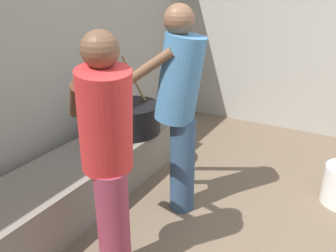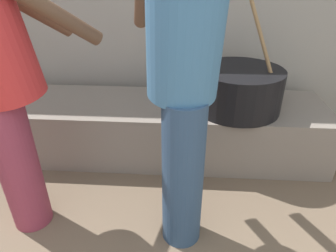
{
  "view_description": "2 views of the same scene",
  "coord_description": "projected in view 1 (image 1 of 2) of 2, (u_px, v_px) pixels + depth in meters",
  "views": [
    {
      "loc": [
        -1.77,
        0.2,
        1.75
      ],
      "look_at": [
        0.57,
        1.52,
        0.65
      ],
      "focal_mm": 37.6,
      "sensor_mm": 36.0,
      "label": 1
    },
    {
      "loc": [
        0.45,
        0.2,
        1.28
      ],
      "look_at": [
        0.38,
        1.29,
        0.68
      ],
      "focal_mm": 31.61,
      "sensor_mm": 36.0,
      "label": 2
    }
  ],
  "objects": [
    {
      "name": "block_enclosure_rear",
      "position": [
        8.0,
        55.0,
        2.73
      ],
      "size": [
        5.72,
        0.2,
        2.46
      ],
      "primitive_type": "cube",
      "color": "#9E998E",
      "rests_on": "ground_plane"
    },
    {
      "name": "hearth_ledge",
      "position": [
        93.0,
        172.0,
        3.1
      ],
      "size": [
        2.34,
        0.6,
        0.41
      ],
      "primitive_type": "cube",
      "color": "slate",
      "rests_on": "ground_plane"
    },
    {
      "name": "cook_in_red_shirt",
      "position": [
        107.0,
        148.0,
        2.0
      ],
      "size": [
        0.67,
        0.69,
        1.54
      ],
      "color": "#8C3347",
      "rests_on": "ground_plane"
    },
    {
      "name": "cook_in_blue_shirt",
      "position": [
        179.0,
        101.0,
        2.62
      ],
      "size": [
        0.46,
        0.72,
        1.63
      ],
      "color": "navy",
      "rests_on": "ground_plane"
    },
    {
      "name": "cooking_pot_main",
      "position": [
        131.0,
        118.0,
        3.37
      ],
      "size": [
        0.57,
        0.57,
        0.73
      ],
      "color": "black",
      "rests_on": "hearth_ledge"
    }
  ]
}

